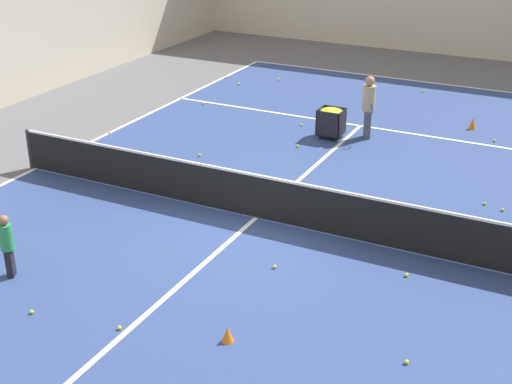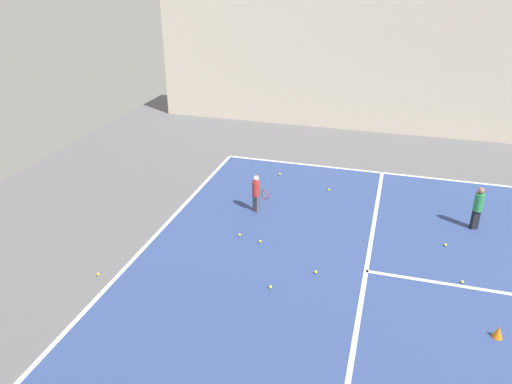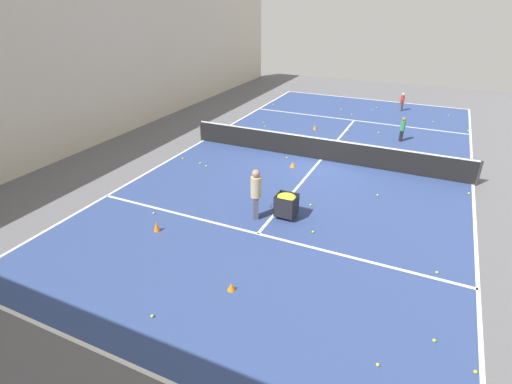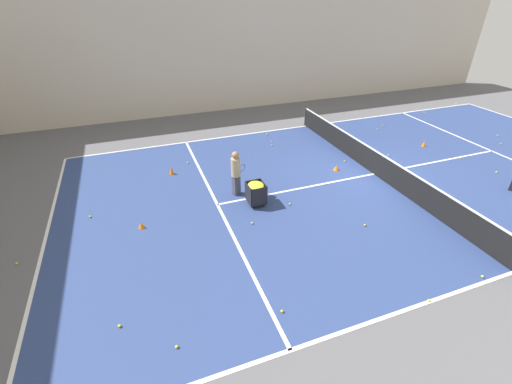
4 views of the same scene
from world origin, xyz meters
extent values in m
plane|color=#5B5B60|center=(0.00, 0.00, 0.00)|extent=(36.22, 36.22, 0.00)
cube|color=navy|center=(0.00, 0.00, 0.00)|extent=(11.84, 23.68, 0.00)
cube|color=white|center=(0.00, 11.84, 0.01)|extent=(11.84, 0.10, 0.00)
cube|color=white|center=(-5.92, 0.00, 0.01)|extent=(0.10, 23.68, 0.00)
cube|color=white|center=(0.00, 6.51, 0.01)|extent=(11.84, 0.10, 0.00)
cube|color=white|center=(0.00, 0.00, 0.01)|extent=(0.10, 13.03, 0.00)
cylinder|color=#2D2D33|center=(-6.02, 0.00, 0.49)|extent=(0.10, 0.10, 0.98)
cube|color=black|center=(0.00, 0.00, 0.47)|extent=(11.94, 0.03, 0.91)
cube|color=white|center=(0.00, 0.00, 0.95)|extent=(11.94, 0.04, 0.05)
cube|color=#4C4C56|center=(0.45, 5.67, 0.38)|extent=(0.26, 0.31, 0.76)
cylinder|color=tan|center=(0.45, 5.67, 1.09)|extent=(0.45, 0.45, 0.67)
sphere|color=#A87A5B|center=(0.45, 5.67, 1.55)|extent=(0.25, 0.25, 0.25)
torus|color=#2D478C|center=(0.65, 5.37, 0.92)|extent=(0.14, 0.27, 0.28)
cube|color=black|center=(-2.81, -3.98, 0.27)|extent=(0.19, 0.22, 0.53)
cylinder|color=#2D8C4C|center=(-2.81, -3.98, 0.77)|extent=(0.32, 0.32, 0.47)
sphere|color=#846047|center=(-2.81, -3.98, 1.09)|extent=(0.18, 0.18, 0.18)
cube|color=black|center=(-0.41, 5.23, 0.12)|extent=(0.65, 0.59, 0.02)
cube|color=black|center=(-0.41, 4.95, 0.46)|extent=(0.65, 0.02, 0.67)
cube|color=black|center=(-0.41, 5.51, 0.46)|extent=(0.65, 0.02, 0.67)
cube|color=black|center=(-0.72, 5.23, 0.46)|extent=(0.02, 0.59, 0.67)
cube|color=black|center=(-0.09, 5.23, 0.46)|extent=(0.02, 0.59, 0.67)
ellipsoid|color=yellow|center=(-0.41, 5.23, 0.73)|extent=(0.61, 0.55, 0.16)
cylinder|color=black|center=(-0.63, 5.03, 0.06)|extent=(0.05, 0.05, 0.12)
cylinder|color=black|center=(-0.18, 5.03, 0.06)|extent=(0.05, 0.05, 0.12)
cylinder|color=black|center=(-0.63, 5.44, 0.06)|extent=(0.05, 0.05, 0.12)
cylinder|color=black|center=(-0.18, 5.44, 0.06)|extent=(0.05, 0.05, 0.12)
cone|color=orange|center=(1.51, -3.96, 0.13)|extent=(0.19, 0.19, 0.25)
cone|color=orange|center=(-0.47, 9.08, 0.10)|extent=(0.20, 0.20, 0.20)
cone|color=orange|center=(0.83, 1.24, 0.11)|extent=(0.24, 0.24, 0.20)
cone|color=orange|center=(2.84, 7.65, 0.17)|extent=(0.20, 0.20, 0.33)
sphere|color=yellow|center=(-4.08, 9.83, 0.04)|extent=(0.07, 0.07, 0.07)
sphere|color=yellow|center=(-0.89, 4.16, 0.04)|extent=(0.07, 0.07, 0.07)
sphere|color=yellow|center=(-2.82, 2.46, 0.04)|extent=(0.07, 0.07, 0.07)
sphere|color=yellow|center=(0.70, 10.62, 0.04)|extent=(0.07, 0.07, 0.07)
sphere|color=yellow|center=(-5.79, 9.21, 0.04)|extent=(0.07, 0.07, 0.07)
sphere|color=yellow|center=(-1.48, 5.77, 0.04)|extent=(0.07, 0.07, 0.07)
sphere|color=yellow|center=(3.58, 6.87, 0.04)|extent=(0.07, 0.07, 0.07)
sphere|color=yellow|center=(-0.99, 12.40, 0.04)|extent=(0.07, 0.07, 0.07)
sphere|color=yellow|center=(4.08, -3.27, 0.04)|extent=(0.07, 0.07, 0.07)
sphere|color=yellow|center=(4.08, 2.76, 0.04)|extent=(0.07, 0.07, 0.07)
sphere|color=yellow|center=(1.38, 0.48, 0.04)|extent=(0.07, 0.07, 0.07)
sphere|color=yellow|center=(1.22, -1.67, 0.04)|extent=(0.07, 0.07, 0.07)
sphere|color=yellow|center=(-5.04, 8.72, 0.04)|extent=(0.07, 0.07, 0.07)
sphere|color=yellow|center=(3.41, -0.89, 0.04)|extent=(0.07, 0.07, 0.07)
sphere|color=yellow|center=(-0.13, -4.45, 0.04)|extent=(0.07, 0.07, 0.07)
sphere|color=yellow|center=(4.47, 2.61, 0.04)|extent=(0.07, 0.07, 0.07)
sphere|color=yellow|center=(-4.97, 6.28, 0.04)|extent=(0.07, 0.07, 0.07)
sphere|color=yellow|center=(-5.90, 2.84, 0.04)|extent=(0.07, 0.07, 0.07)
sphere|color=yellow|center=(-5.77, 0.94, 0.04)|extent=(0.07, 0.07, 0.07)
sphere|color=yellow|center=(-1.66, -4.73, 0.04)|extent=(0.07, 0.07, 0.07)
camera|label=1|loc=(5.90, -11.72, 6.49)|focal=50.00mm
camera|label=2|loc=(9.79, -6.25, 6.49)|focal=35.00mm
camera|label=3|loc=(-4.22, 15.71, 6.49)|focal=28.00mm
camera|label=4|loc=(-9.79, 8.71, 6.49)|focal=24.00mm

